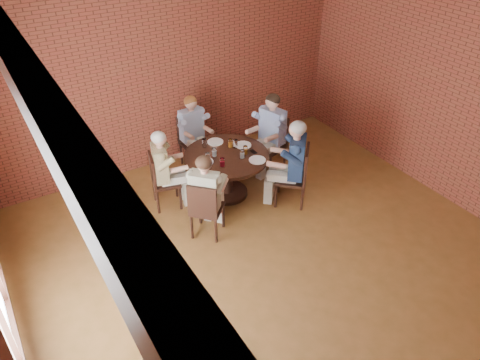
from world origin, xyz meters
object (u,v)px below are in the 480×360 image
chair_c (160,179)px  diner_d (206,196)px  dining_table (227,167)px  diner_e (292,163)px  chair_a (273,140)px  chair_d (205,208)px  smartphone (253,152)px  chair_e (298,174)px  chair_b (192,139)px  diner_c (165,170)px  diner_a (270,133)px  diner_b (194,133)px

chair_c → diner_d: bearing=-148.2°
dining_table → diner_e: bearing=-42.0°
chair_a → chair_d: bearing=-76.6°
chair_c → smartphone: size_ratio=6.99×
diner_e → chair_e: bearing=90.0°
dining_table → chair_b: size_ratio=1.44×
chair_b → chair_d: (-0.73, -1.89, 0.00)m
dining_table → chair_a: (1.11, 0.32, -0.01)m
chair_d → chair_a: bearing=-104.4°
chair_c → smartphone: bearing=-91.9°
smartphone → diner_c: bearing=163.2°
chair_c → diner_c: 0.17m
dining_table → chair_b: bearing=92.4°
dining_table → chair_e: size_ratio=1.35×
chair_a → diner_a: diner_a is taller
dining_table → chair_c: 1.05m
chair_c → diner_e: (1.78, -0.94, 0.21)m
diner_d → diner_b: bearing=-65.0°
dining_table → chair_b: chair_b is taller
diner_b → chair_e: size_ratio=1.33×
chair_c → diner_e: diner_e is taller
chair_a → diner_b: diner_b is taller
chair_a → diner_c: 2.06m
chair_b → chair_c: bearing=-140.0°
dining_table → chair_a: size_ratio=1.37×
diner_c → chair_e: bearing=-105.0°
diner_a → chair_b: 1.38m
dining_table → chair_b: (-0.05, 1.14, -0.02)m
chair_b → diner_c: size_ratio=0.71×
chair_c → chair_e: 2.11m
chair_b → diner_b: bearing=-90.0°
chair_a → chair_b: chair_a is taller
chair_c → diner_e: 2.03m
chair_a → chair_b: 1.42m
diner_e → chair_b: bearing=-114.1°
diner_a → chair_e: diner_a is taller
dining_table → diner_d: 1.01m
chair_b → chair_d: bearing=-113.5°
diner_d → chair_e: size_ratio=1.34×
dining_table → smartphone: 0.49m
diner_a → chair_c: (-2.04, -0.04, -0.20)m
chair_b → chair_e: size_ratio=0.94×
smartphone → diner_d: bearing=-155.0°
chair_e → chair_d: bearing=-48.1°
dining_table → chair_c: (-1.02, 0.26, -0.03)m
chair_a → smartphone: (-0.71, -0.47, 0.23)m
diner_d → chair_d: bearing=90.0°
diner_a → smartphone: (-0.62, -0.45, 0.06)m
diner_c → diner_e: size_ratio=0.92×
chair_a → diner_e: bearing=-35.2°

